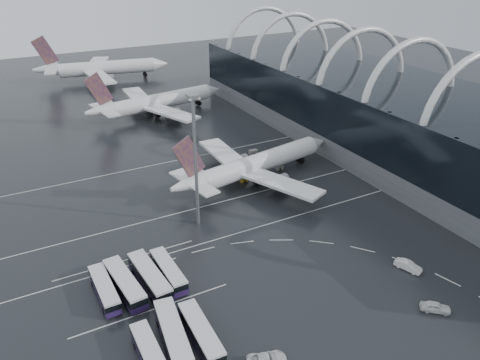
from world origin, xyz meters
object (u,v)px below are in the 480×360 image
van_curve_a (267,359)px  gse_cart_belly_b (253,152)px  airliner_main (253,165)px  airliner_gate_c (100,69)px  van_curve_b (435,307)px  bus_row_near_a (104,289)px  bus_row_far_a (151,355)px  gse_cart_belly_a (249,171)px  gse_cart_belly_e (225,154)px  van_curve_c (408,266)px  bus_row_near_c (150,277)px  bus_row_far_b (173,335)px  airliner_gate_b (155,102)px  floodlight_mast (195,146)px  bus_row_near_b (125,284)px  gse_cart_belly_c (244,179)px  bus_row_near_d (168,271)px  gse_cart_belly_d (279,167)px  bus_row_far_c (201,333)px

van_curve_a → gse_cart_belly_b: size_ratio=2.47×
airliner_main → airliner_gate_c: 122.23m
van_curve_a → van_curve_b: (30.88, -3.97, 0.02)m
bus_row_near_a → bus_row_far_a: size_ratio=1.00×
gse_cart_belly_a → gse_cart_belly_b: gse_cart_belly_b is taller
gse_cart_belly_e → van_curve_c: bearing=-84.2°
bus_row_near_c → van_curve_b: (40.33, -29.25, -1.04)m
bus_row_far_b → van_curve_a: 14.78m
bus_row_near_a → gse_cart_belly_a: size_ratio=5.55×
airliner_gate_b → airliner_main: bearing=-94.9°
bus_row_near_a → van_curve_b: (48.31, -30.14, -0.81)m
van_curve_c → gse_cart_belly_e: (-6.57, 64.93, -0.19)m
airliner_gate_b → van_curve_c: (11.99, -109.80, -3.84)m
airliner_gate_c → gse_cart_belly_e: size_ratio=24.58×
floodlight_mast → bus_row_near_b: bearing=-144.1°
van_curve_c → gse_cart_belly_c: 48.58m
gse_cart_belly_a → gse_cart_belly_c: gse_cart_belly_a is taller
bus_row_near_d → gse_cart_belly_d: (43.68, 30.32, -1.09)m
airliner_gate_b → bus_row_near_d: airliner_gate_b is taller
airliner_gate_b → bus_row_near_a: bearing=-123.6°
bus_row_near_c → bus_row_near_d: bus_row_near_c is taller
bus_row_far_a → gse_cart_belly_c: bearing=-41.0°
bus_row_near_b → floodlight_mast: (20.84, 15.11, 16.71)m
van_curve_b → airliner_gate_c: bearing=45.7°
airliner_gate_b → gse_cart_belly_b: 49.84m
bus_row_near_b → van_curve_a: size_ratio=2.33×
floodlight_mast → van_curve_a: bearing=-99.6°
bus_row_near_a → bus_row_near_d: bus_row_near_d is taller
airliner_main → gse_cart_belly_e: airliner_main is taller
floodlight_mast → bus_row_far_a: bearing=-123.9°
airliner_main → bus_row_far_b: (-38.94, -43.34, -2.46)m
bus_row_near_c → bus_row_far_b: bus_row_far_b is taller
bus_row_near_b → van_curve_b: bus_row_near_b is taller
airliner_gate_b → van_curve_b: size_ratio=10.79×
van_curve_c → bus_row_near_d: bearing=135.3°
van_curve_a → gse_cart_belly_d: van_curve_a is taller
airliner_gate_b → van_curve_b: bearing=-95.6°
bus_row_near_c → gse_cart_belly_d: bearing=-60.8°
bus_row_near_c → van_curve_b: bearing=-129.7°
airliner_gate_b → bus_row_near_d: 95.31m
gse_cart_belly_a → bus_row_near_c: bearing=-139.9°
airliner_main → bus_row_far_a: (-43.21, -45.24, -2.70)m
bus_row_near_a → bus_row_near_b: (3.49, -0.49, 0.20)m
airliner_gate_b → bus_row_far_c: size_ratio=4.12×
bus_row_near_c → gse_cart_belly_e: bus_row_near_c is taller
airliner_main → gse_cart_belly_d: bearing=4.1°
bus_row_near_b → bus_row_far_c: (7.12, -17.21, -0.10)m
floodlight_mast → van_curve_c: bearing=-50.3°
bus_row_near_c → bus_row_far_a: size_ratio=1.15×
van_curve_b → gse_cart_belly_b: (5.93, 72.41, -0.19)m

